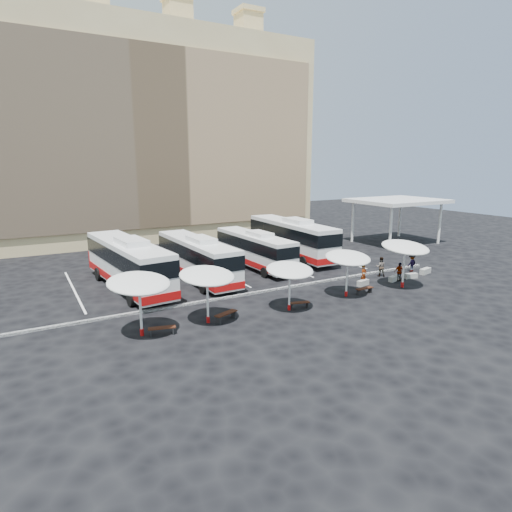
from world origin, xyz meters
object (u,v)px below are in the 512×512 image
sunshade_1 (207,276)px  sunshade_3 (348,258)px  passenger_2 (399,272)px  conc_bench_3 (425,271)px  bus_1 (197,257)px  sunshade_4 (405,248)px  sunshade_2 (290,270)px  bus_3 (291,237)px  conc_bench_0 (363,283)px  passenger_1 (381,267)px  wood_bench_0 (162,329)px  conc_bench_1 (394,278)px  conc_bench_2 (411,276)px  passenger_0 (364,275)px  sunshade_0 (139,283)px  wood_bench_1 (226,315)px  wood_bench_3 (364,289)px  passenger_3 (412,263)px  bus_2 (254,249)px  wood_bench_2 (300,303)px  bus_0 (128,262)px

sunshade_1 → sunshade_3: (10.73, -0.10, -0.08)m
passenger_2 → conc_bench_3: bearing=23.6°
bus_1 → sunshade_4: size_ratio=3.15×
sunshade_2 → bus_3: bearing=55.6°
conc_bench_0 → passenger_2: size_ratio=0.74×
sunshade_1 → passenger_1: 17.30m
wood_bench_0 → conc_bench_0: (16.73, 1.86, -0.14)m
conc_bench_1 → passenger_2: bearing=-28.6°
conc_bench_2 → conc_bench_3: bearing=10.4°
conc_bench_0 → passenger_0: passenger_0 is taller
sunshade_0 → conc_bench_1: sunshade_0 is taller
sunshade_3 → wood_bench_1: size_ratio=2.32×
conc_bench_1 → passenger_2: passenger_2 is taller
wood_bench_0 → passenger_0: size_ratio=1.01×
conc_bench_1 → passenger_1: 1.75m
sunshade_1 → conc_bench_1: sunshade_1 is taller
sunshade_3 → wood_bench_3: bearing=-7.2°
wood_bench_0 → passenger_3: size_ratio=1.01×
conc_bench_3 → sunshade_4: bearing=-158.9°
bus_2 → wood_bench_2: 11.73m
sunshade_2 → passenger_3: sunshade_2 is taller
bus_3 → wood_bench_1: bearing=-134.7°
passenger_2 → passenger_3: (3.29, 1.62, 0.01)m
conc_bench_0 → passenger_3: (6.73, 1.13, 0.57)m
conc_bench_0 → passenger_2: (3.44, -0.49, 0.56)m
conc_bench_0 → passenger_3: 6.84m
sunshade_0 → conc_bench_3: 25.14m
wood_bench_2 → sunshade_0: bearing=177.0°
sunshade_0 → passenger_0: 18.20m
sunshade_3 → conc_bench_1: bearing=11.0°
passenger_1 → sunshade_3: bearing=57.4°
conc_bench_2 → passenger_0: (-4.69, 0.64, 0.57)m
sunshade_2 → passenger_2: (11.66, 1.42, -1.93)m
sunshade_3 → passenger_3: size_ratio=2.50×
conc_bench_0 → conc_bench_1: bearing=-5.5°
conc_bench_1 → conc_bench_3: bearing=4.5°
conc_bench_0 → passenger_0: (0.26, 0.25, 0.56)m
passenger_0 → passenger_2: passenger_0 is taller
sunshade_1 → sunshade_2: size_ratio=1.15×
wood_bench_0 → conc_bench_1: wood_bench_0 is taller
sunshade_0 → wood_bench_1: bearing=-2.3°
sunshade_2 → wood_bench_3: sunshade_2 is taller
sunshade_2 → passenger_0: (8.48, 2.15, -1.92)m
wood_bench_3 → passenger_3: passenger_3 is taller
wood_bench_1 → wood_bench_3: bearing=-0.4°
conc_bench_3 → passenger_3: (-0.49, 1.11, 0.54)m
bus_2 → conc_bench_2: size_ratio=9.76×
passenger_3 → wood_bench_2: bearing=6.8°
sunshade_2 → passenger_1: (11.45, 3.24, -1.87)m
bus_0 → wood_bench_1: bearing=-75.9°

